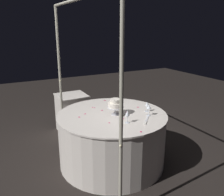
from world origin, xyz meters
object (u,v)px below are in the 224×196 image
Objects in this scene: wine_glass_1 at (147,105)px; wine_glass_2 at (127,114)px; cake_knife at (146,121)px; tiered_cake at (115,104)px; decorative_arch at (81,66)px; wine_glass_0 at (149,107)px; side_table at (72,113)px; main_table at (112,138)px.

wine_glass_2 is (-0.22, 0.45, 0.02)m from wine_glass_1.
cake_knife is (-0.07, -0.23, -0.11)m from wine_glass_2.
tiered_cake is 1.56× the size of wine_glass_1.
decorative_arch is 1.03m from wine_glass_0.
wine_glass_2 is at bearing 73.98° from cake_knife.
wine_glass_0 is at bearing -108.84° from decorative_arch.
decorative_arch reaches higher than wine_glass_2.
side_table is at bearing 13.36° from cake_knife.
main_table is 0.68m from wine_glass_0.
side_table is 4.23× the size of wine_glass_2.
main_table reaches higher than side_table.
decorative_arch reaches higher than wine_glass_0.
decorative_arch reaches higher than main_table.
decorative_arch is 0.69m from tiered_cake.
wine_glass_0 is at bearing 152.18° from wine_glass_1.
decorative_arch is at bearing 71.16° from wine_glass_0.
wine_glass_2 is at bearing -174.12° from side_table.
wine_glass_2 is (-0.08, 0.38, 0.00)m from wine_glass_0.
decorative_arch is at bearing 57.50° from cake_knife.
main_table is 0.51m from tiered_cake.
wine_glass_0 is 0.91× the size of wine_glass_2.
wine_glass_2 reaches higher than wine_glass_1.
decorative_arch is 1.06m from wine_glass_1.
wine_glass_2 is (-1.62, -0.17, 0.50)m from side_table.
wine_glass_2 is 0.72× the size of cake_knife.
wine_glass_2 reaches higher than side_table.
decorative_arch is 9.81× the size of tiered_cake.
tiered_cake is 0.96× the size of cake_knife.
wine_glass_0 is at bearing -43.91° from cake_knife.
wine_glass_1 reaches higher than main_table.
wine_glass_0 is 0.65× the size of cake_knife.
main_table is 0.67m from wine_glass_1.
decorative_arch is at bearing 50.47° from wine_glass_2.
wine_glass_1 is (-0.14, -0.88, -0.57)m from decorative_arch.
decorative_arch is 3.12× the size of side_table.
cake_knife is at bearing 136.09° from wine_glass_0.
tiered_cake is 0.47m from cake_knife.
tiered_cake is 0.45m from wine_glass_1.
tiered_cake is at bearing -172.36° from side_table.
wine_glass_2 reaches higher than wine_glass_0.
wine_glass_0 is at bearing -160.51° from side_table.
main_table is at bearing 3.07° from wine_glass_2.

